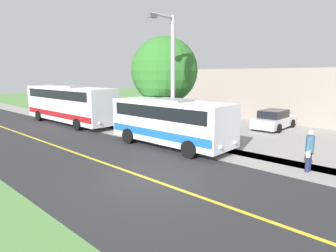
{
  "coord_description": "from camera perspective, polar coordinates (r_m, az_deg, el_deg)",
  "views": [
    {
      "loc": [
        7.35,
        7.59,
        4.08
      ],
      "look_at": [
        -3.5,
        -2.32,
        1.4
      ],
      "focal_mm": 30.25,
      "sensor_mm": 36.0,
      "label": 1
    }
  ],
  "objects": [
    {
      "name": "shuttle_bus_front",
      "position": [
        16.15,
        0.56,
        1.18
      ],
      "size": [
        2.72,
        7.58,
        2.73
      ],
      "color": "white",
      "rests_on": "ground"
    },
    {
      "name": "road_surface",
      "position": [
        11.32,
        -3.34,
        -10.78
      ],
      "size": [
        8.0,
        100.0,
        0.01
      ],
      "primitive_type": "cube",
      "color": "#28282B",
      "rests_on": "ground"
    },
    {
      "name": "commercial_building",
      "position": [
        30.33,
        24.2,
        6.08
      ],
      "size": [
        10.0,
        21.07,
        4.6
      ],
      "primitive_type": "cube",
      "color": "gray",
      "rests_on": "ground"
    },
    {
      "name": "road_centre_line",
      "position": [
        11.32,
        -3.34,
        -10.76
      ],
      "size": [
        0.16,
        100.0,
        0.0
      ],
      "primitive_type": "cube",
      "color": "gold",
      "rests_on": "ground"
    },
    {
      "name": "transit_bus_rear",
      "position": [
        25.16,
        -19.27,
        4.43
      ],
      "size": [
        2.72,
        10.67,
        3.17
      ],
      "color": "white",
      "rests_on": "ground"
    },
    {
      "name": "pedestrian_with_bags",
      "position": [
        13.35,
        26.64,
        -4.23
      ],
      "size": [
        0.72,
        0.34,
        1.8
      ],
      "color": "#1E2347",
      "rests_on": "ground"
    },
    {
      "name": "sidewalk",
      "position": [
        15.22,
        10.87,
        -5.39
      ],
      "size": [
        2.4,
        100.0,
        0.01
      ],
      "primitive_type": "cube",
      "color": "gray",
      "rests_on": "ground"
    },
    {
      "name": "tree_curbside",
      "position": [
        20.2,
        -0.73,
        11.07
      ],
      "size": [
        4.69,
        4.69,
        6.69
      ],
      "color": "#4C3826",
      "rests_on": "ground"
    },
    {
      "name": "parked_car_near",
      "position": [
        22.99,
        20.57,
        1.19
      ],
      "size": [
        4.4,
        2.02,
        1.45
      ],
      "color": "silver",
      "rests_on": "ground"
    },
    {
      "name": "street_light_pole",
      "position": [
        16.37,
        0.67,
        10.26
      ],
      "size": [
        1.97,
        0.24,
        7.31
      ],
      "color": "#9E9EA3",
      "rests_on": "ground"
    },
    {
      "name": "ground_plane",
      "position": [
        11.32,
        -3.34,
        -10.8
      ],
      "size": [
        120.0,
        120.0,
        0.0
      ],
      "primitive_type": "plane",
      "color": "#548442"
    },
    {
      "name": "parking_lot_surface",
      "position": [
        20.68,
        28.71,
        -2.32
      ],
      "size": [
        14.0,
        36.0,
        0.01
      ],
      "primitive_type": "cube",
      "color": "gray",
      "rests_on": "ground"
    }
  ]
}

